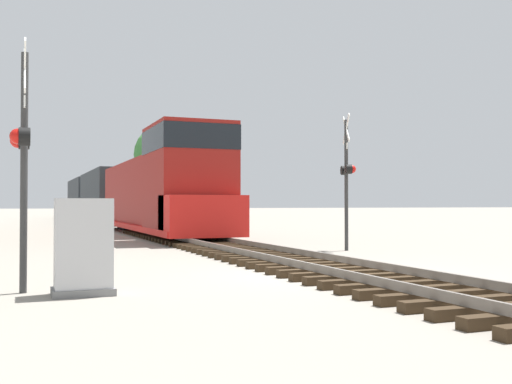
# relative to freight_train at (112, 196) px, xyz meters

# --- Properties ---
(ground_plane) EXTENTS (400.00, 400.00, 0.00)m
(ground_plane) POSITION_rel_freight_train_xyz_m (0.00, -32.99, -2.06)
(ground_plane) COLOR gray
(rail_track_bed) EXTENTS (2.60, 160.00, 0.31)m
(rail_track_bed) POSITION_rel_freight_train_xyz_m (0.00, -32.99, -1.93)
(rail_track_bed) COLOR #382819
(rail_track_bed) RESTS_ON ground
(freight_train) EXTENTS (2.96, 49.91, 4.62)m
(freight_train) POSITION_rel_freight_train_xyz_m (0.00, 0.00, 0.00)
(freight_train) COLOR maroon
(freight_train) RESTS_ON ground
(crossing_signal_near) EXTENTS (0.33, 1.00, 4.23)m
(crossing_signal_near) POSITION_rel_freight_train_xyz_m (-6.12, -33.57, 0.37)
(crossing_signal_near) COLOR #333333
(crossing_signal_near) RESTS_ON ground
(crossing_signal_far) EXTENTS (0.56, 1.01, 4.38)m
(crossing_signal_far) POSITION_rel_freight_train_xyz_m (3.62, -27.54, 0.41)
(crossing_signal_far) COLOR #333333
(crossing_signal_far) RESTS_ON ground
(relay_cabinet) EXTENTS (0.99, 0.71, 1.59)m
(relay_cabinet) POSITION_rel_freight_train_xyz_m (-5.18, -34.15, -1.28)
(relay_cabinet) COLOR slate
(relay_cabinet) RESTS_ON ground
(tree_deep_background) EXTENTS (6.75, 6.75, 10.35)m
(tree_deep_background) POSITION_rel_freight_train_xyz_m (8.57, 20.95, 4.89)
(tree_deep_background) COLOR #473521
(tree_deep_background) RESTS_ON ground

